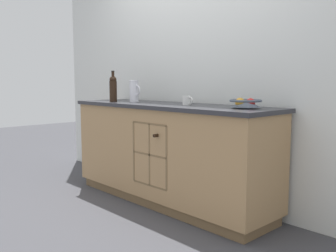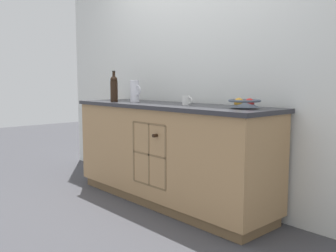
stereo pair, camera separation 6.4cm
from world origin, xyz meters
The scene contains 7 objects.
ground_plane centered at (0.00, 0.00, 0.00)m, with size 14.00×14.00×0.00m, color #424247.
back_wall centered at (0.00, 0.35, 1.27)m, with size 4.55×0.06×2.55m, color silver.
kitchen_island centered at (0.00, 0.00, 0.47)m, with size 2.19×0.63×0.93m.
fruit_bowl centered at (0.82, 0.04, 0.97)m, with size 0.25×0.25×0.08m.
white_pitcher centered at (-0.48, -0.02, 1.04)m, with size 0.15×0.10×0.22m.
ceramic_mug centered at (0.23, 0.01, 0.97)m, with size 0.11×0.07×0.08m.
standing_wine_bottle centered at (-0.65, -0.15, 1.07)m, with size 0.08×0.08×0.31m.
Camera 1 is at (2.50, -2.34, 1.13)m, focal length 40.00 mm.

